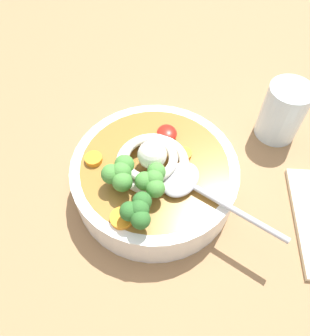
% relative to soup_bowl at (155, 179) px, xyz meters
% --- Properties ---
extents(table_slab, '(1.23, 1.23, 0.04)m').
position_rel_soup_bowl_xyz_m(table_slab, '(-0.00, 0.01, -0.05)').
color(table_slab, '#936D47').
rests_on(table_slab, ground).
extents(soup_bowl, '(0.23, 0.23, 0.06)m').
position_rel_soup_bowl_xyz_m(soup_bowl, '(0.00, 0.00, 0.00)').
color(soup_bowl, white).
rests_on(soup_bowl, table_slab).
extents(noodle_pile, '(0.11, 0.11, 0.04)m').
position_rel_soup_bowl_xyz_m(noodle_pile, '(-0.01, -0.00, 0.04)').
color(noodle_pile, silver).
rests_on(noodle_pile, soup_bowl).
extents(soup_spoon, '(0.14, 0.15, 0.02)m').
position_rel_soup_bowl_xyz_m(soup_spoon, '(0.04, 0.04, 0.04)').
color(soup_spoon, '#B7B7BC').
rests_on(soup_spoon, soup_bowl).
extents(chili_sauce_dollop, '(0.03, 0.03, 0.01)m').
position_rel_soup_bowl_xyz_m(chili_sauce_dollop, '(-0.05, 0.02, 0.04)').
color(chili_sauce_dollop, red).
rests_on(chili_sauce_dollop, soup_bowl).
extents(broccoli_floret_beside_noodles, '(0.05, 0.04, 0.04)m').
position_rel_soup_bowl_xyz_m(broccoli_floret_beside_noodles, '(0.07, -0.03, 0.05)').
color(broccoli_floret_beside_noodles, '#7A9E60').
rests_on(broccoli_floret_beside_noodles, soup_bowl).
extents(broccoli_floret_center, '(0.05, 0.04, 0.04)m').
position_rel_soup_bowl_xyz_m(broccoli_floret_center, '(0.02, -0.05, 0.05)').
color(broccoli_floret_center, '#7A9E60').
rests_on(broccoli_floret_center, soup_bowl).
extents(broccoli_floret_right, '(0.05, 0.04, 0.04)m').
position_rel_soup_bowl_xyz_m(broccoli_floret_right, '(0.03, -0.01, 0.05)').
color(broccoli_floret_right, '#7A9E60').
rests_on(broccoli_floret_right, soup_bowl).
extents(carrot_slice_rear, '(0.02, 0.02, 0.01)m').
position_rel_soup_bowl_xyz_m(carrot_slice_rear, '(-0.02, -0.08, 0.03)').
color(carrot_slice_rear, orange).
rests_on(carrot_slice_rear, soup_bowl).
extents(carrot_slice_extra_b, '(0.03, 0.03, 0.01)m').
position_rel_soup_bowl_xyz_m(carrot_slice_extra_b, '(0.07, -0.05, 0.03)').
color(carrot_slice_extra_b, orange).
rests_on(carrot_slice_extra_b, soup_bowl).
extents(carrot_slice_left, '(0.02, 0.02, 0.01)m').
position_rel_soup_bowl_xyz_m(carrot_slice_left, '(-0.02, 0.04, 0.03)').
color(carrot_slice_left, orange).
rests_on(carrot_slice_left, soup_bowl).
extents(drinking_glass, '(0.07, 0.07, 0.10)m').
position_rel_soup_bowl_xyz_m(drinking_glass, '(-0.09, 0.22, 0.02)').
color(drinking_glass, silver).
rests_on(drinking_glass, table_slab).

